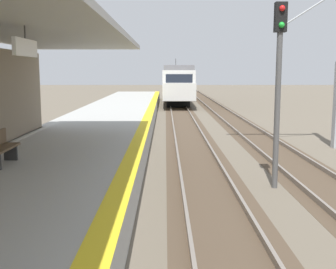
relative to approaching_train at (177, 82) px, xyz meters
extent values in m
cube|color=#A8A8A3|center=(-4.40, -33.93, -1.73)|extent=(5.00, 80.00, 0.90)
cube|color=yellow|center=(-2.15, -33.93, -1.27)|extent=(0.50, 80.00, 0.01)
cube|color=white|center=(-4.10, -37.36, 1.64)|extent=(0.08, 1.40, 0.36)
cylinder|color=#333333|center=(-4.10, -37.36, 1.96)|extent=(0.03, 0.03, 0.27)
cube|color=#4C3D2D|center=(0.00, -29.93, -2.17)|extent=(2.34, 120.00, 0.01)
cube|color=slate|center=(-0.72, -29.93, -2.09)|extent=(0.08, 120.00, 0.15)
cube|color=slate|center=(0.72, -29.93, -2.09)|extent=(0.08, 120.00, 0.15)
cube|color=#4C3D2D|center=(3.40, -29.93, -2.17)|extent=(2.34, 120.00, 0.01)
cube|color=slate|center=(2.68, -29.93, -2.09)|extent=(0.08, 120.00, 0.15)
cube|color=slate|center=(4.12, -29.93, -2.09)|extent=(0.08, 120.00, 0.15)
cube|color=silver|center=(0.00, 0.38, -0.11)|extent=(2.90, 18.00, 2.70)
cube|color=slate|center=(0.00, 0.38, 1.46)|extent=(2.67, 18.00, 0.44)
cube|color=black|center=(0.00, -8.64, 0.30)|extent=(2.32, 0.06, 1.21)
cube|color=silver|center=(0.00, -9.42, -0.58)|extent=(2.78, 1.60, 1.49)
cube|color=black|center=(1.46, 0.38, 0.30)|extent=(0.04, 15.84, 0.86)
cylinder|color=#333333|center=(0.00, 3.98, 2.13)|extent=(0.06, 0.06, 0.90)
cube|color=black|center=(0.00, -5.47, -1.82)|extent=(2.17, 2.20, 0.72)
cube|color=black|center=(0.00, 6.23, -1.82)|extent=(2.17, 2.20, 0.72)
cylinder|color=#4C4C4C|center=(1.95, -34.35, 0.02)|extent=(0.16, 0.16, 4.40)
cube|color=black|center=(1.95, -34.35, 2.62)|extent=(0.32, 0.24, 0.80)
sphere|color=red|center=(1.95, -34.49, 2.84)|extent=(0.16, 0.16, 0.16)
sphere|color=green|center=(1.95, -34.49, 2.40)|extent=(0.16, 0.16, 0.16)
cylinder|color=#9EA3A8|center=(5.13, -27.79, 3.92)|extent=(2.47, 0.07, 1.60)
cube|color=brown|center=(-5.48, -35.33, -0.84)|extent=(0.44, 1.60, 0.06)
cube|color=#333333|center=(-5.48, -34.73, -1.06)|extent=(0.36, 0.08, 0.44)
camera|label=1|loc=(-1.21, -46.52, 1.16)|focal=46.40mm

